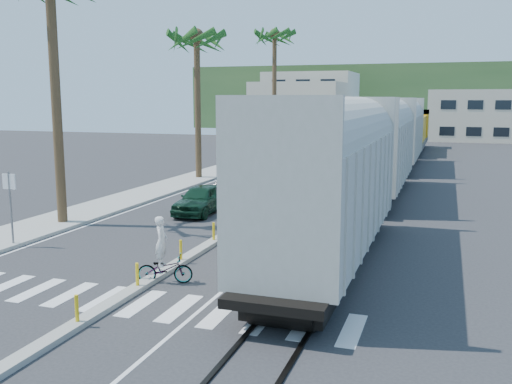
% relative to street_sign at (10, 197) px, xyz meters
% --- Properties ---
extents(ground, '(140.00, 140.00, 0.00)m').
position_rel_street_sign_xyz_m(ground, '(7.30, -2.00, -1.97)').
color(ground, '#28282B').
rests_on(ground, ground).
extents(sidewalk, '(3.00, 90.00, 0.15)m').
position_rel_street_sign_xyz_m(sidewalk, '(-1.20, 23.00, -1.90)').
color(sidewalk, gray).
rests_on(sidewalk, ground).
extents(rails, '(1.56, 100.00, 0.06)m').
position_rel_street_sign_xyz_m(rails, '(12.30, 26.00, -1.94)').
color(rails, black).
rests_on(rails, ground).
extents(median, '(0.45, 60.00, 0.85)m').
position_rel_street_sign_xyz_m(median, '(7.30, 17.96, -1.88)').
color(median, gray).
rests_on(median, ground).
extents(crosswalk, '(14.00, 2.20, 0.01)m').
position_rel_street_sign_xyz_m(crosswalk, '(7.30, -4.00, -1.97)').
color(crosswalk, silver).
rests_on(crosswalk, ground).
extents(lane_markings, '(9.42, 90.00, 0.01)m').
position_rel_street_sign_xyz_m(lane_markings, '(5.15, 23.00, -1.97)').
color(lane_markings, silver).
rests_on(lane_markings, ground).
extents(freight_train, '(3.00, 60.94, 5.85)m').
position_rel_street_sign_xyz_m(freight_train, '(12.30, 22.16, 0.93)').
color(freight_train, '#A8A79A').
rests_on(freight_train, ground).
extents(palm_trees, '(3.50, 37.20, 13.75)m').
position_rel_street_sign_xyz_m(palm_trees, '(-0.80, 20.70, 8.84)').
color(palm_trees, brown).
rests_on(palm_trees, ground).
extents(street_sign, '(0.60, 0.08, 3.00)m').
position_rel_street_sign_xyz_m(street_sign, '(0.00, 0.00, 0.00)').
color(street_sign, slate).
rests_on(street_sign, ground).
extents(buildings, '(38.00, 27.00, 10.00)m').
position_rel_street_sign_xyz_m(buildings, '(0.89, 69.66, 2.39)').
color(buildings, beige).
rests_on(buildings, ground).
extents(hillside, '(80.00, 20.00, 12.00)m').
position_rel_street_sign_xyz_m(hillside, '(7.30, 98.00, 4.03)').
color(hillside, '#385628').
rests_on(hillside, ground).
extents(car_lead, '(1.80, 4.35, 1.47)m').
position_rel_street_sign_xyz_m(car_lead, '(4.35, 8.41, -1.23)').
color(car_lead, '#10321F').
rests_on(car_lead, ground).
extents(car_second, '(1.93, 4.45, 1.41)m').
position_rel_street_sign_xyz_m(car_second, '(4.30, 13.05, -1.26)').
color(car_second, black).
rests_on(car_second, ground).
extents(car_third, '(2.79, 5.13, 1.39)m').
position_rel_street_sign_xyz_m(car_third, '(3.14, 18.28, -1.28)').
color(car_third, black).
rests_on(car_third, ground).
extents(car_rear, '(3.21, 5.44, 1.40)m').
position_rel_street_sign_xyz_m(car_rear, '(3.20, 23.53, -1.27)').
color(car_rear, '#97999C').
rests_on(car_rear, ground).
extents(cyclist, '(1.62, 2.10, 2.15)m').
position_rel_street_sign_xyz_m(cyclist, '(7.76, -2.11, -1.30)').
color(cyclist, '#9EA0A5').
rests_on(cyclist, ground).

